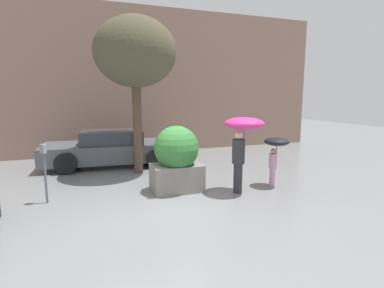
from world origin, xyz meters
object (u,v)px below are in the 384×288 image
person_child (276,148)px  person_adult (243,133)px  planter_box (177,158)px  street_tree (135,53)px  parking_meter (44,161)px  parked_car_near (112,149)px

person_child → person_adult: bearing=-172.6°
planter_box → street_tree: (-0.60, 2.12, 2.79)m
street_tree → planter_box: bearing=-74.1°
street_tree → parking_meter: 4.11m
parked_car_near → parking_meter: bearing=156.8°
planter_box → street_tree: bearing=105.9°
planter_box → parked_car_near: (-1.27, 3.50, -0.27)m
planter_box → person_child: planter_box is taller
person_adult → person_child: size_ratio=1.44×
planter_box → person_adult: size_ratio=0.88×
street_tree → person_adult: bearing=-53.0°
parked_car_near → street_tree: (0.67, -1.38, 3.06)m
parked_car_near → person_child: bearing=-131.8°
planter_box → person_child: bearing=-10.9°
person_adult → street_tree: (-2.10, 2.78, 2.14)m
parking_meter → person_child: bearing=-6.5°
parked_car_near → street_tree: size_ratio=0.98×
person_adult → planter_box: bearing=155.5°
planter_box → person_child: 2.64m
planter_box → parking_meter: planter_box is taller
person_adult → street_tree: size_ratio=0.40×
person_adult → parking_meter: person_adult is taller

